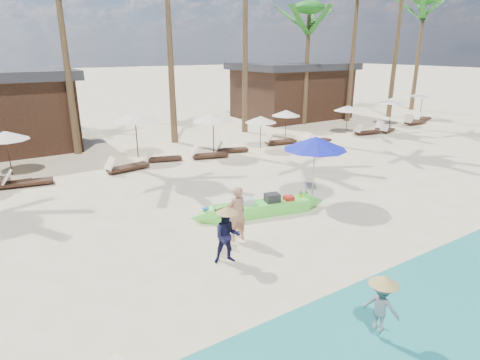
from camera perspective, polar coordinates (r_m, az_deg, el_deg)
ground at (r=12.13m, az=8.74°, el=-8.31°), size 240.00×240.00×0.00m
wet_sand_strip at (r=9.57m, az=29.91°, el=-18.66°), size 240.00×4.50×0.01m
green_canoe at (r=13.61m, az=2.92°, el=-4.00°), size 5.40×1.58×0.69m
tourist at (r=11.60m, az=-0.46°, el=-4.82°), size 0.62×0.42×1.66m
vendor_green at (r=10.49m, az=-1.83°, el=-8.06°), size 0.86×0.78×1.46m
vendor_yellow at (r=8.41m, az=19.42°, el=-16.55°), size 0.64×0.80×1.08m
blue_umbrella at (r=14.42m, az=10.66°, el=5.19°), size 2.26×2.26×2.43m
resort_parasol_4 at (r=20.14m, az=-30.41°, el=5.48°), size 1.94×1.94×2.00m
lounger_4_left at (r=18.69m, az=-30.43°, el=-0.43°), size 1.83×0.63×0.61m
lounger_4_right at (r=18.57m, az=-28.18°, el=-0.16°), size 1.92×0.87×0.63m
resort_parasol_5 at (r=21.06m, az=-14.72°, el=8.70°), size 2.27×2.27×2.34m
lounger_5_left at (r=19.11m, az=-16.03°, el=1.85°), size 2.06×0.90×0.67m
resort_parasol_6 at (r=20.83m, az=-3.86°, el=8.83°), size 2.15×2.15×2.22m
lounger_6_left at (r=20.39m, az=-10.96°, el=3.14°), size 1.79×1.00×0.58m
lounger_6_right at (r=20.66m, az=-4.68°, el=3.68°), size 2.00×1.09×0.65m
resort_parasol_7 at (r=22.43m, az=2.97°, el=8.61°), size 1.77×1.77×1.83m
lounger_7_left at (r=21.74m, az=-1.48°, el=4.44°), size 1.89×1.05×0.61m
lounger_7_right at (r=23.74m, az=5.53°, el=5.57°), size 2.00×0.91×0.66m
resort_parasol_8 at (r=24.89m, az=6.57°, el=9.45°), size 1.77×1.77×1.82m
lounger_8_left at (r=24.16m, az=10.62°, el=5.56°), size 1.94×0.61×0.66m
resort_parasol_9 at (r=27.49m, az=15.10°, el=9.84°), size 1.80×1.80×1.86m
lounger_9_left at (r=27.71m, az=17.52°, el=6.60°), size 1.89×0.87×0.62m
lounger_9_right at (r=28.90m, az=20.19°, el=6.73°), size 1.70×1.00×0.55m
resort_parasol_10 at (r=31.82m, az=20.82°, el=10.51°), size 1.89×1.89×1.95m
lounger_10_left at (r=29.88m, az=19.62°, el=7.16°), size 1.80×1.06×0.59m
lounger_10_right at (r=32.63m, az=23.53°, el=7.60°), size 1.91×0.59×0.65m
resort_parasol_11 at (r=35.73m, az=24.58°, el=11.05°), size 2.08×2.08×2.14m
lounger_11_left at (r=34.44m, az=24.33°, el=8.00°), size 2.04×0.81×0.68m
palm_6 at (r=30.30m, az=9.75°, el=21.12°), size 2.08×2.08×8.51m
palm_9 at (r=40.67m, az=24.64°, el=20.44°), size 2.08×2.08×9.82m
pavilion_east at (r=33.42m, az=7.32°, el=12.59°), size 8.80×6.60×4.30m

